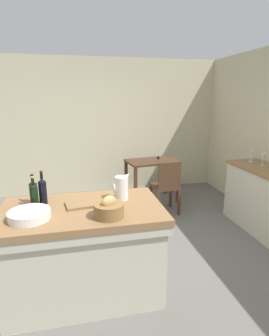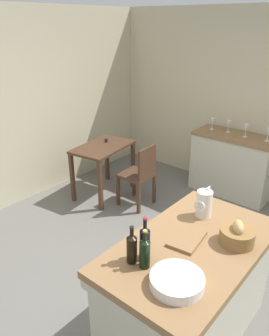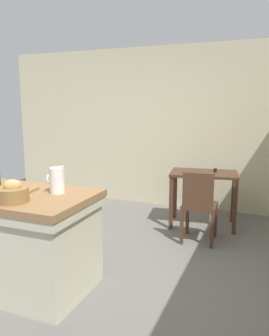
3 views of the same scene
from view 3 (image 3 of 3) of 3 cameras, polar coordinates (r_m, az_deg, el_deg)
The scene contains 8 objects.
ground_plane at distance 3.73m, azimuth -10.61°, elevation -16.15°, with size 6.76×6.76×0.00m, color #66635E.
wall_back at distance 5.71m, azimuth 3.08°, elevation 6.83°, with size 5.32×0.12×2.60m, color beige.
island_table at distance 3.35m, azimuth -19.47°, elevation -10.73°, with size 1.47×0.86×0.89m.
writing_desk at distance 4.75m, azimuth 11.61°, elevation -2.19°, with size 0.97×0.69×0.81m.
wooden_chair at distance 4.18m, azimuth 10.83°, elevation -6.06°, with size 0.41×0.41×0.89m.
pitcher at distance 3.07m, azimuth -12.95°, elevation -1.99°, with size 0.17×0.13×0.27m.
bread_basket at distance 2.90m, azimuth -19.86°, elevation -4.11°, with size 0.25×0.25×0.19m.
cutting_board at distance 3.26m, azimuth -19.05°, elevation -3.50°, with size 0.31×0.20×0.02m, color olive.
Camera 3 is at (1.83, -2.80, 1.66)m, focal length 36.10 mm.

